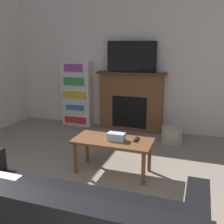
# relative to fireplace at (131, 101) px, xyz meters

# --- Properties ---
(wall_back) EXTENTS (6.27, 0.06, 2.70)m
(wall_back) POSITION_rel_fireplace_xyz_m (0.15, 0.14, 0.77)
(wall_back) COLOR silver
(wall_back) RESTS_ON ground_plane
(fireplace) EXTENTS (1.33, 0.28, 1.15)m
(fireplace) POSITION_rel_fireplace_xyz_m (0.00, 0.00, 0.00)
(fireplace) COLOR brown
(fireplace) RESTS_ON ground_plane
(tv) EXTENTS (0.94, 0.03, 0.57)m
(tv) POSITION_rel_fireplace_xyz_m (0.00, -0.02, 0.85)
(tv) COLOR black
(tv) RESTS_ON fireplace
(coffee_table) EXTENTS (1.02, 0.49, 0.46)m
(coffee_table) POSITION_rel_fireplace_xyz_m (0.25, -1.81, -0.18)
(coffee_table) COLOR brown
(coffee_table) RESTS_ON ground_plane
(tissue_box) EXTENTS (0.22, 0.12, 0.10)m
(tissue_box) POSITION_rel_fireplace_xyz_m (0.30, -1.83, -0.07)
(tissue_box) COLOR silver
(tissue_box) RESTS_ON coffee_table
(remote_control) EXTENTS (0.04, 0.15, 0.02)m
(remote_control) POSITION_rel_fireplace_xyz_m (0.54, -1.73, -0.11)
(remote_control) COLOR black
(remote_control) RESTS_ON coffee_table
(bookshelf) EXTENTS (0.61, 0.29, 1.33)m
(bookshelf) POSITION_rel_fireplace_xyz_m (-1.14, -0.02, 0.09)
(bookshelf) COLOR white
(bookshelf) RESTS_ON ground_plane
(storage_basket) EXTENTS (0.37, 0.37, 0.26)m
(storage_basket) POSITION_rel_fireplace_xyz_m (0.86, -0.43, -0.45)
(storage_basket) COLOR #BCB29E
(storage_basket) RESTS_ON ground_plane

